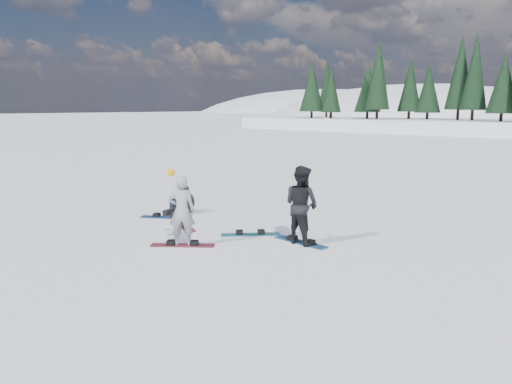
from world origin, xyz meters
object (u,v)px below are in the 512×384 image
Objects in this scene: snowboard_loose_b at (183,226)px; snowboard_loose_a at (250,235)px; snowboarder_woman at (182,210)px; snowboard_loose_c at (166,217)px; seated_rider at (184,202)px; gear_bag at (176,204)px; snowboarder_man at (301,205)px.

snowboard_loose_a is (2.03, 0.50, 0.00)m from snowboard_loose_b.
snowboarder_woman reaches higher than snowboard_loose_c.
seated_rider is 2.47× the size of gear_bag.
snowboarder_woman reaches higher than gear_bag.
snowboarder_man is at bearing -35.15° from snowboard_loose_a.
snowboard_loose_b is (-1.49, 1.30, -0.84)m from snowboarder_woman.
snowboarder_woman is 2.06m from snowboard_loose_a.
snowboard_loose_a is at bearing 16.60° from snowboarder_man.
gear_bag is 1.36m from snowboard_loose_c.
seated_rider is at bearing 123.28° from snowboard_loose_a.
snowboarder_woman is at bearing 52.66° from snowboarder_man.
snowboarder_woman is at bearing -61.69° from seated_rider.
snowboarder_man reaches higher than snowboard_loose_c.
gear_bag is at bearing 169.47° from snowboard_loose_b.
gear_bag is at bearing 95.55° from snowboard_loose_c.
seated_rider is 3.41m from snowboard_loose_a.
seated_rider is at bearing 163.02° from snowboard_loose_b.
seated_rider reaches higher than snowboard_loose_b.
snowboard_loose_c is (0.82, -1.07, -0.14)m from gear_bag.
snowboarder_woman is 2.83m from snowboarder_man.
snowboard_loose_b is (-3.44, -0.76, -0.93)m from snowboarder_man.
snowboard_loose_c is (-2.67, 1.63, -0.84)m from snowboarder_woman.
gear_bag is (-0.70, 0.26, -0.18)m from seated_rider.
seated_rider is 0.74× the size of snowboard_loose_c.
snowboarder_woman is 2.15m from snowboard_loose_b.
snowboarder_man is at bearing -173.10° from snowboarder_woman.
snowboarder_man is 1.25× the size of snowboard_loose_b.
snowboarder_woman is at bearing -16.33° from snowboard_loose_b.
snowboard_loose_c is (0.12, -0.82, -0.32)m from seated_rider.
gear_bag is at bearing -0.67° from snowboarder_man.
snowboard_loose_c is 1.22m from snowboard_loose_b.
snowboarder_man is at bearing -26.62° from snowboard_loose_c.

